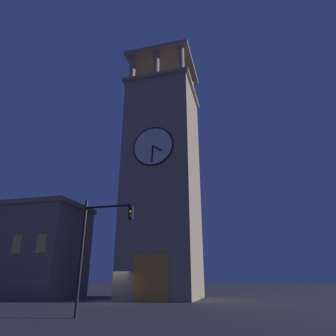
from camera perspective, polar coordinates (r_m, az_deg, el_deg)
The scene contains 3 objects.
ground_plane at distance 28.57m, azimuth -10.69°, elevation -24.29°, with size 200.00×200.00×0.00m, color #424247.
clocktower at distance 32.90m, azimuth -0.99°, elevation -2.18°, with size 7.89×8.25×30.32m.
traffic_signal_far at distance 17.03m, azimuth -13.68°, elevation -13.07°, with size 3.00×0.41×6.22m.
Camera 1 is at (-11.85, 25.93, 1.95)m, focal length 31.12 mm.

